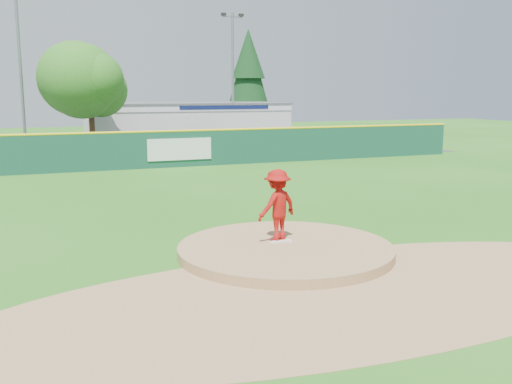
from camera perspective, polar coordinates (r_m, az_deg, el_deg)
name	(u,v)px	position (r m, az deg, el deg)	size (l,w,h in m)	color
ground	(285,254)	(14.68, 2.94, -6.26)	(120.00, 120.00, 0.00)	#286B19
pitchers_mound	(285,254)	(14.68, 2.94, -6.26)	(5.50, 5.50, 0.50)	#9E774C
pitching_rubber	(280,241)	(14.87, 2.46, -4.96)	(0.60, 0.15, 0.04)	white
infield_dirt_arc	(346,292)	(12.16, 9.00, -9.82)	(15.40, 15.40, 0.01)	#9E774C
parking_lot	(120,153)	(40.43, -13.43, 3.85)	(44.00, 16.00, 0.02)	#38383A
pitcher	(277,205)	(14.83, 2.14, -1.34)	(1.22, 0.70, 1.88)	#A2100D
van	(209,143)	(39.99, -4.72, 4.95)	(2.09, 4.53, 1.26)	silver
pool_building_grp	(185,123)	(46.40, -7.08, 6.84)	(15.20, 8.20, 3.31)	silver
fence_banners	(70,153)	(30.92, -18.09, 3.69)	(15.17, 0.04, 1.20)	#5D0D17
outfield_fence	(145,149)	(31.49, -11.01, 4.27)	(40.00, 0.14, 2.07)	#154536
deciduous_tree	(90,85)	(37.99, -16.27, 10.23)	(5.60, 5.60, 7.36)	#382314
conifer_tree	(248,76)	(52.35, -0.77, 11.50)	(4.40, 4.40, 9.50)	#382314
light_pole_left	(20,61)	(39.82, -22.54, 12.00)	(1.75, 0.25, 11.00)	gray
light_pole_right	(233,73)	(44.40, -2.34, 11.78)	(1.75, 0.25, 10.00)	gray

